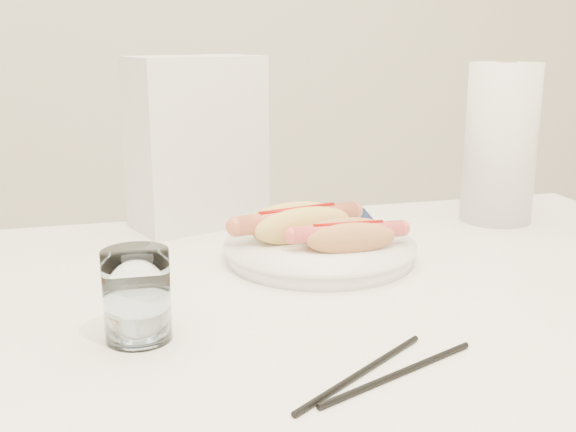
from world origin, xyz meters
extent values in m
cube|color=white|center=(0.00, 0.00, 0.73)|extent=(1.20, 0.80, 0.04)
cylinder|color=silver|center=(0.54, 0.34, 0.35)|extent=(0.04, 0.04, 0.71)
cylinder|color=white|center=(0.04, 0.13, 0.76)|extent=(0.32, 0.32, 0.02)
ellipsoid|color=#F0C460|center=(0.02, 0.14, 0.80)|extent=(0.15, 0.07, 0.05)
ellipsoid|color=#F0C460|center=(0.01, 0.17, 0.80)|extent=(0.15, 0.07, 0.05)
ellipsoid|color=#F0C460|center=(0.01, 0.16, 0.78)|extent=(0.14, 0.08, 0.03)
cylinder|color=#C26244|center=(0.01, 0.16, 0.80)|extent=(0.19, 0.07, 0.03)
cylinder|color=#990A05|center=(0.01, 0.16, 0.81)|extent=(0.11, 0.04, 0.01)
ellipsoid|color=tan|center=(0.07, 0.08, 0.79)|extent=(0.12, 0.03, 0.04)
ellipsoid|color=tan|center=(0.07, 0.11, 0.79)|extent=(0.12, 0.03, 0.04)
ellipsoid|color=tan|center=(0.07, 0.09, 0.78)|extent=(0.11, 0.05, 0.02)
cylinder|color=#E95652|center=(0.07, 0.09, 0.80)|extent=(0.15, 0.03, 0.02)
cylinder|color=#990A05|center=(0.07, 0.09, 0.81)|extent=(0.10, 0.01, 0.01)
cylinder|color=white|center=(-0.21, -0.07, 0.80)|extent=(0.07, 0.07, 0.09)
cylinder|color=black|center=(-0.03, -0.20, 0.75)|extent=(0.16, 0.11, 0.01)
cylinder|color=black|center=(0.01, -0.21, 0.75)|extent=(0.18, 0.08, 0.01)
cube|color=silver|center=(-0.10, 0.35, 0.88)|extent=(0.22, 0.17, 0.27)
cube|color=#121D39|center=(0.12, 0.30, 0.75)|extent=(0.15, 0.15, 0.01)
cylinder|color=silver|center=(0.38, 0.25, 0.88)|extent=(0.12, 0.12, 0.26)
camera|label=1|loc=(-0.24, -0.73, 1.05)|focal=43.40mm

